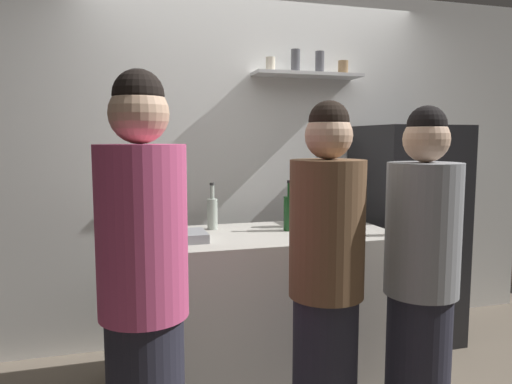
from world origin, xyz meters
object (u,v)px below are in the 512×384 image
at_px(wine_bottle_green_glass, 290,212).
at_px(person_brown_jacket, 326,287).
at_px(baking_pan, 175,237).
at_px(water_bottle_plastic, 295,211).
at_px(refrigerator, 405,233).
at_px(wine_bottle_amber_glass, 395,214).
at_px(wine_bottle_dark_glass, 341,204).
at_px(utensil_holder, 356,226).
at_px(person_pink_top, 144,303).
at_px(wine_bottle_pale_glass, 212,212).
at_px(person_grey_hoodie, 421,286).

bearing_deg(wine_bottle_green_glass, person_brown_jacket, -98.27).
relative_size(baking_pan, water_bottle_plastic, 1.45).
relative_size(refrigerator, baking_pan, 4.68).
relative_size(refrigerator, wine_bottle_amber_glass, 4.84).
distance_m(water_bottle_plastic, person_brown_jacket, 0.95).
xyz_separation_m(wine_bottle_dark_glass, water_bottle_plastic, (-0.35, -0.07, -0.02)).
bearing_deg(wine_bottle_amber_glass, person_brown_jacket, -143.30).
bearing_deg(wine_bottle_amber_glass, wine_bottle_dark_glass, 101.79).
bearing_deg(utensil_holder, person_brown_jacket, -128.67).
height_order(wine_bottle_amber_glass, person_brown_jacket, person_brown_jacket).
distance_m(utensil_holder, person_pink_top, 1.41).
relative_size(wine_bottle_pale_glass, person_brown_jacket, 0.18).
height_order(water_bottle_plastic, person_brown_jacket, person_brown_jacket).
bearing_deg(person_brown_jacket, water_bottle_plastic, -90.24).
relative_size(wine_bottle_green_glass, water_bottle_plastic, 1.33).
relative_size(wine_bottle_dark_glass, person_grey_hoodie, 0.20).
relative_size(wine_bottle_pale_glass, wine_bottle_green_glass, 0.94).
bearing_deg(water_bottle_plastic, utensil_holder, -58.70).
xyz_separation_m(utensil_holder, wine_bottle_amber_glass, (0.23, -0.04, 0.07)).
height_order(wine_bottle_green_glass, person_brown_jacket, person_brown_jacket).
distance_m(wine_bottle_amber_glass, person_pink_top, 1.60).
bearing_deg(wine_bottle_pale_glass, wine_bottle_amber_glass, -25.87).
xyz_separation_m(person_grey_hoodie, person_brown_jacket, (-0.45, 0.07, 0.01)).
xyz_separation_m(baking_pan, wine_bottle_amber_glass, (1.26, -0.18, 0.10)).
bearing_deg(wine_bottle_amber_glass, person_pink_top, -157.25).
height_order(baking_pan, wine_bottle_green_glass, wine_bottle_green_glass).
height_order(refrigerator, wine_bottle_pale_glass, refrigerator).
bearing_deg(person_pink_top, wine_bottle_green_glass, -54.70).
bearing_deg(wine_bottle_amber_glass, wine_bottle_pale_glass, 154.13).
height_order(wine_bottle_green_glass, person_pink_top, person_pink_top).
xyz_separation_m(utensil_holder, person_pink_top, (-1.24, -0.66, -0.12)).
height_order(wine_bottle_green_glass, water_bottle_plastic, wine_bottle_green_glass).
height_order(baking_pan, wine_bottle_amber_glass, wine_bottle_amber_glass).
bearing_deg(wine_bottle_dark_glass, water_bottle_plastic, -168.21).
xyz_separation_m(wine_bottle_pale_glass, wine_bottle_amber_glass, (0.99, -0.48, 0.02)).
bearing_deg(refrigerator, baking_pan, -165.33).
height_order(wine_bottle_green_glass, wine_bottle_amber_glass, wine_bottle_amber_glass).
bearing_deg(wine_bottle_green_glass, wine_bottle_pale_glass, 159.13).
relative_size(refrigerator, person_grey_hoodie, 0.97).
height_order(wine_bottle_pale_glass, wine_bottle_amber_glass, wine_bottle_amber_glass).
xyz_separation_m(water_bottle_plastic, person_brown_jacket, (-0.19, -0.91, -0.21)).
distance_m(utensil_holder, wine_bottle_pale_glass, 0.88).
bearing_deg(water_bottle_plastic, person_pink_top, -134.21).
height_order(utensil_holder, person_brown_jacket, person_brown_jacket).
distance_m(baking_pan, person_grey_hoodie, 1.29).
bearing_deg(wine_bottle_amber_glass, utensil_holder, 168.98).
height_order(wine_bottle_dark_glass, wine_bottle_green_glass, wine_bottle_dark_glass).
xyz_separation_m(wine_bottle_dark_glass, person_pink_top, (-1.36, -1.11, -0.18)).
bearing_deg(wine_bottle_pale_glass, person_pink_top, -113.60).
distance_m(refrigerator, water_bottle_plastic, 1.02).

